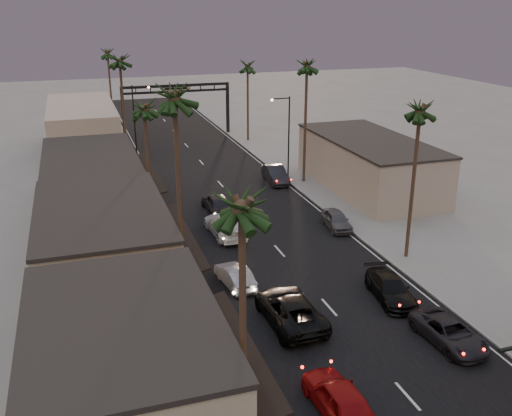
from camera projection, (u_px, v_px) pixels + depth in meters
ground at (236, 202)px, 54.47m from camera, size 200.00×200.00×0.00m
road at (223, 187)px, 58.94m from camera, size 14.00×120.00×0.02m
sidewalk_left at (123, 176)px, 62.43m from camera, size 5.00×92.00×0.12m
sidewalk_right at (285, 162)px, 67.94m from camera, size 5.00×92.00×0.12m
storefront_near at (127, 376)px, 24.72m from camera, size 8.00×12.00×5.50m
storefront_mid at (104, 250)px, 37.24m from camera, size 8.00×14.00×5.50m
storefront_far at (92, 184)px, 51.64m from camera, size 8.00×16.00×5.00m
storefront_dist at (83, 128)px, 72.04m from camera, size 8.00×20.00×6.00m
building_right at (369, 165)px, 57.68m from camera, size 8.00×18.00×5.00m
arch at (176, 97)px, 79.42m from camera, size 15.20×0.40×7.27m
streetlight_right at (286, 132)px, 59.13m from camera, size 2.13×0.30×9.00m
streetlight_left at (137, 117)px, 66.75m from camera, size 2.13×0.30×9.00m
palm_la at (242, 197)px, 20.35m from camera, size 3.20×3.20×13.20m
palm_lb at (174, 91)px, 31.32m from camera, size 3.20×3.20×15.20m
palm_lc at (144, 104)px, 44.83m from camera, size 3.20×3.20×12.20m
palm_ld at (119, 57)px, 61.16m from camera, size 3.20×3.20×14.20m
palm_ra at (421, 104)px, 38.75m from camera, size 3.20×3.20×13.20m
palm_rb at (307, 62)px, 56.31m from camera, size 3.20×3.20×14.20m
palm_rc at (248, 63)px, 74.86m from camera, size 3.20×3.20×12.20m
palm_far at (107, 50)px, 82.15m from camera, size 3.20×3.20×13.20m
oncoming_red at (339, 398)px, 26.20m from camera, size 2.19×5.10×1.72m
oncoming_pickup at (290, 309)px, 33.76m from camera, size 3.02×6.34×1.75m
oncoming_silver at (235, 276)px, 38.22m from camera, size 1.96×4.45×1.42m
oncoming_white at (225, 225)px, 46.55m from camera, size 2.73×6.09×1.73m
oncoming_dgrey at (217, 203)px, 51.67m from camera, size 2.12×5.06×1.71m
curbside_near at (449, 332)px, 31.71m from camera, size 2.62×5.15×1.39m
curbside_black at (390, 288)px, 36.47m from camera, size 2.75×5.34×1.48m
curbside_grey at (337, 220)px, 47.95m from camera, size 2.23×4.52×1.48m
curbside_far at (275, 174)px, 60.14m from camera, size 2.14×5.33×1.72m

